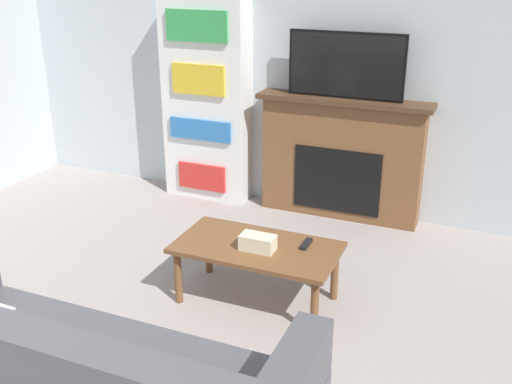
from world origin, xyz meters
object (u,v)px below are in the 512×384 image
at_px(fireplace, 341,158).
at_px(bookshelf, 207,101).
at_px(tv, 346,65).
at_px(coffee_table, 257,253).

height_order(fireplace, bookshelf, bookshelf).
xyz_separation_m(fireplace, tv, (0.00, -0.02, 0.78)).
distance_m(fireplace, bookshelf, 1.31).
relative_size(tv, coffee_table, 0.91).
xyz_separation_m(coffee_table, bookshelf, (-1.14, 1.54, 0.55)).
relative_size(fireplace, bookshelf, 0.81).
bearing_deg(tv, coffee_table, -94.46).
bearing_deg(tv, bookshelf, -179.86).
height_order(fireplace, coffee_table, fireplace).
bearing_deg(bookshelf, coffee_table, -53.59).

